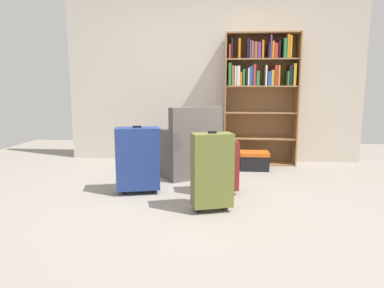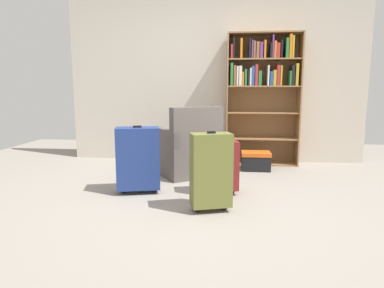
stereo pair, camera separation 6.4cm
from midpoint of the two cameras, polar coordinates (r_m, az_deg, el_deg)
name	(u,v)px [view 1 (the left image)]	position (r m, az deg, el deg)	size (l,w,h in m)	color
ground_plane	(206,204)	(3.37, 1.83, -10.10)	(7.92, 7.92, 0.00)	gray
back_wall	(213,77)	(5.32, 3.13, 11.22)	(4.52, 0.10, 2.60)	beige
bookshelf	(260,87)	(5.13, 11.10, 9.43)	(1.06, 0.34, 1.91)	olive
armchair	(186,151)	(4.43, -1.39, -1.16)	(0.98, 0.98, 0.90)	#59514C
mug	(229,172)	(4.45, 5.82, -4.69)	(0.12, 0.08, 0.10)	#1E7F4C
storage_box	(254,160)	(4.80, 10.05, -2.70)	(0.40, 0.30, 0.25)	black
suitcase_olive	(212,170)	(3.09, 2.80, -4.43)	(0.40, 0.30, 0.75)	brown
suitcase_dark_red	(221,165)	(3.63, 4.41, -3.63)	(0.39, 0.28, 0.59)	maroon
suitcase_navy_blue	(138,158)	(3.68, -9.62, -2.41)	(0.50, 0.35, 0.73)	navy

